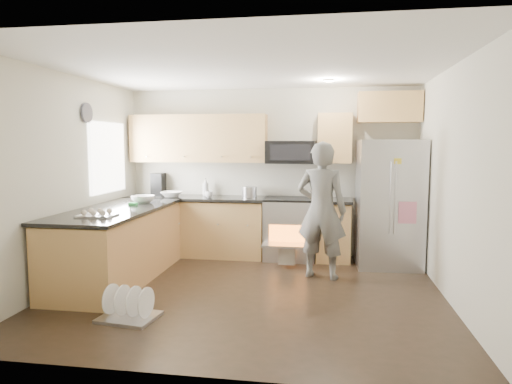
% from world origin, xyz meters
% --- Properties ---
extents(ground, '(4.50, 4.50, 0.00)m').
position_xyz_m(ground, '(0.00, 0.00, 0.00)').
color(ground, black).
rests_on(ground, ground).
extents(room_shell, '(4.54, 4.04, 2.62)m').
position_xyz_m(room_shell, '(-0.04, 0.02, 1.67)').
color(room_shell, beige).
rests_on(room_shell, ground).
extents(back_cabinet_run, '(4.45, 0.64, 2.50)m').
position_xyz_m(back_cabinet_run, '(-0.59, 1.75, 0.96)').
color(back_cabinet_run, '#B88049').
rests_on(back_cabinet_run, ground).
extents(peninsula, '(0.96, 2.36, 1.03)m').
position_xyz_m(peninsula, '(-1.75, 0.25, 0.46)').
color(peninsula, '#B88049').
rests_on(peninsula, ground).
extents(stove_range, '(0.76, 0.97, 1.79)m').
position_xyz_m(stove_range, '(0.35, 1.69, 0.68)').
color(stove_range, '#B7B7BC').
rests_on(stove_range, ground).
extents(refrigerator, '(0.91, 0.73, 1.80)m').
position_xyz_m(refrigerator, '(1.77, 1.45, 0.90)').
color(refrigerator, '#B7B7BC').
rests_on(refrigerator, ground).
extents(person, '(0.73, 0.56, 1.78)m').
position_xyz_m(person, '(0.83, 0.75, 0.89)').
color(person, slate).
rests_on(person, ground).
extents(dish_rack, '(0.60, 0.50, 0.34)m').
position_xyz_m(dish_rack, '(-1.04, -1.00, 0.09)').
color(dish_rack, '#B7B7BC').
rests_on(dish_rack, ground).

